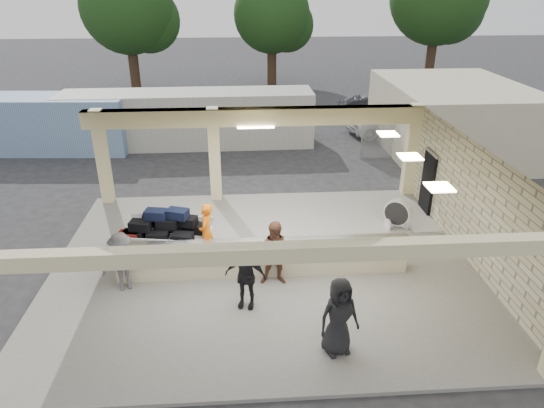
{
  "coord_description": "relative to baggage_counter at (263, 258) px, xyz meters",
  "views": [
    {
      "loc": [
        -0.53,
        -12.03,
        7.65
      ],
      "look_at": [
        0.34,
        1.0,
        1.53
      ],
      "focal_mm": 32.0,
      "sensor_mm": 36.0,
      "label": 1
    }
  ],
  "objects": [
    {
      "name": "adjacent_building",
      "position": [
        9.5,
        10.5,
        1.01
      ],
      "size": [
        6.0,
        8.0,
        3.2
      ],
      "primitive_type": "cube",
      "color": "beige",
      "rests_on": "ground"
    },
    {
      "name": "tree_mid",
      "position": [
        2.32,
        26.66,
        4.38
      ],
      "size": [
        6.0,
        5.6,
        8.0
      ],
      "color": "#382619",
      "rests_on": "ground"
    },
    {
      "name": "passenger_c",
      "position": [
        -3.71,
        -0.5,
        0.34
      ],
      "size": [
        1.14,
        0.71,
        1.66
      ],
      "primitive_type": "imported",
      "rotation": [
        0.0,
        0.0,
        0.34
      ],
      "color": "#4D4C51",
      "rests_on": "pavilion"
    },
    {
      "name": "ground",
      "position": [
        0.0,
        0.5,
        -0.59
      ],
      "size": [
        120.0,
        120.0,
        0.0
      ],
      "primitive_type": "plane",
      "color": "#252527",
      "rests_on": "ground"
    },
    {
      "name": "car_white_b",
      "position": [
        12.37,
        14.16,
        0.16
      ],
      "size": [
        4.81,
        2.02,
        1.49
      ],
      "primitive_type": "imported",
      "rotation": [
        0.0,
        0.0,
        1.52
      ],
      "color": "white",
      "rests_on": "ground"
    },
    {
      "name": "drum_fan",
      "position": [
        4.56,
        2.48,
        0.05
      ],
      "size": [
        0.89,
        0.78,
        0.99
      ],
      "rotation": [
        0.0,
        0.0,
        -0.64
      ],
      "color": "white",
      "rests_on": "pavilion"
    },
    {
      "name": "passenger_b",
      "position": [
        -0.52,
        -1.45,
        0.39
      ],
      "size": [
        1.09,
        0.61,
        1.75
      ],
      "primitive_type": "imported",
      "rotation": [
        0.0,
        0.0,
        -0.24
      ],
      "color": "black",
      "rests_on": "pavilion"
    },
    {
      "name": "tree_left",
      "position": [
        -7.68,
        24.66,
        5.0
      ],
      "size": [
        6.6,
        6.3,
        9.0
      ],
      "color": "#382619",
      "rests_on": "ground"
    },
    {
      "name": "passenger_d",
      "position": [
        1.47,
        -3.23,
        0.44
      ],
      "size": [
        0.97,
        0.6,
        1.86
      ],
      "primitive_type": "imported",
      "rotation": [
        0.0,
        0.0,
        0.27
      ],
      "color": "black",
      "rests_on": "pavilion"
    },
    {
      "name": "fence",
      "position": [
        11.0,
        9.5,
        0.47
      ],
      "size": [
        12.06,
        0.06,
        2.03
      ],
      "color": "gray",
      "rests_on": "ground"
    },
    {
      "name": "container_blue",
      "position": [
        -10.92,
        11.8,
        0.73
      ],
      "size": [
        10.23,
        3.06,
        2.62
      ],
      "primitive_type": "cube",
      "rotation": [
        0.0,
        0.0,
        -0.06
      ],
      "color": "#7DA3C8",
      "rests_on": "ground"
    },
    {
      "name": "pavilion",
      "position": [
        0.21,
        1.16,
        0.76
      ],
      "size": [
        12.01,
        10.0,
        3.55
      ],
      "color": "slate",
      "rests_on": "ground"
    },
    {
      "name": "car_dark",
      "position": [
        7.17,
        16.48,
        0.05
      ],
      "size": [
        3.95,
        1.81,
        1.27
      ],
      "primitive_type": "imported",
      "rotation": [
        0.0,
        0.0,
        1.44
      ],
      "color": "black",
      "rests_on": "ground"
    },
    {
      "name": "car_white_a",
      "position": [
        7.53,
        13.32,
        0.07
      ],
      "size": [
        4.87,
        2.91,
        1.31
      ],
      "primitive_type": "imported",
      "rotation": [
        0.0,
        0.0,
        1.74
      ],
      "color": "white",
      "rests_on": "ground"
    },
    {
      "name": "baggage_handler",
      "position": [
        -1.6,
        0.88,
        0.4
      ],
      "size": [
        0.46,
        0.69,
        1.76
      ],
      "primitive_type": "imported",
      "rotation": [
        0.0,
        0.0,
        4.54
      ],
      "color": "orange",
      "rests_on": "pavilion"
    },
    {
      "name": "container_white",
      "position": [
        -3.09,
        12.13,
        0.74
      ],
      "size": [
        12.25,
        2.59,
        2.65
      ],
      "primitive_type": "cube",
      "rotation": [
        0.0,
        0.0,
        0.01
      ],
      "color": "#B8B8B4",
      "rests_on": "ground"
    },
    {
      "name": "luggage_cart",
      "position": [
        -2.87,
        1.14,
        0.32
      ],
      "size": [
        2.81,
        2.01,
        1.5
      ],
      "rotation": [
        0.0,
        0.0,
        -0.17
      ],
      "color": "white",
      "rests_on": "pavilion"
    },
    {
      "name": "passenger_a",
      "position": [
        0.33,
        -0.5,
        0.43
      ],
      "size": [
        0.91,
        0.46,
        1.82
      ],
      "primitive_type": "imported",
      "rotation": [
        0.0,
        0.0,
        -0.08
      ],
      "color": "brown",
      "rests_on": "pavilion"
    },
    {
      "name": "baggage_counter",
      "position": [
        0.0,
        0.0,
        0.0
      ],
      "size": [
        8.2,
        0.58,
        0.98
      ],
      "color": "beige",
      "rests_on": "pavilion"
    }
  ]
}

